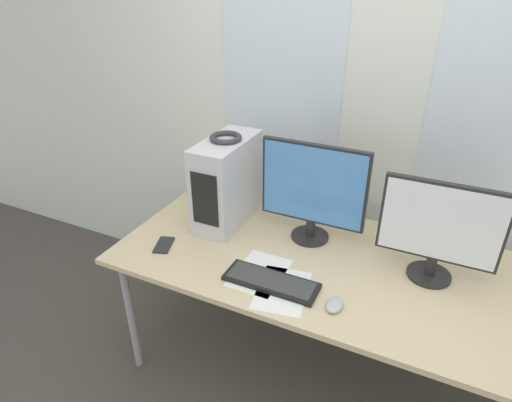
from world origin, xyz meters
TOP-DOWN VIEW (x-y plane):
  - wall_back at (0.00, 1.05)m, footprint 8.00×0.07m
  - desk at (0.00, 0.46)m, footprint 2.12×0.92m
  - pc_tower at (-0.67, 0.59)m, footprint 0.20×0.45m
  - headphones at (-0.67, 0.60)m, footprint 0.16×0.16m
  - monitor_main at (-0.20, 0.61)m, footprint 0.52×0.19m
  - monitor_right_near at (0.37, 0.54)m, footprint 0.49×0.19m
  - keyboard at (-0.24, 0.19)m, footprint 0.41×0.14m
  - mouse at (0.05, 0.17)m, footprint 0.07×0.10m
  - cell_phone at (-0.83, 0.23)m, footprint 0.12×0.15m
  - paper_sheet_left at (-0.18, 0.18)m, footprint 0.26×0.33m
  - paper_sheet_front at (-0.31, 0.24)m, footprint 0.21×0.30m

SIDE VIEW (x-z plane):
  - desk at x=0.00m, z-range 0.33..1.07m
  - paper_sheet_left at x=-0.18m, z-range 0.75..0.75m
  - paper_sheet_front at x=-0.31m, z-range 0.75..0.75m
  - cell_phone at x=-0.83m, z-range 0.75..0.76m
  - keyboard at x=-0.24m, z-range 0.74..0.77m
  - mouse at x=0.05m, z-range 0.75..0.77m
  - pc_tower at x=-0.67m, z-range 0.75..1.20m
  - monitor_right_near at x=0.37m, z-range 0.76..1.22m
  - monitor_main at x=-0.20m, z-range 0.77..1.27m
  - headphones at x=-0.67m, z-range 1.20..1.23m
  - wall_back at x=0.00m, z-range 0.00..2.70m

